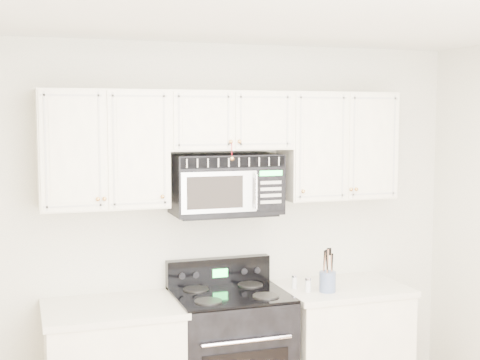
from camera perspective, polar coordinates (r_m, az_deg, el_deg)
name	(u,v)px	position (r m, az deg, el deg)	size (l,w,h in m)	color
room	(330,293)	(3.11, 7.66, -9.53)	(3.51, 3.51, 2.61)	#8A6240
base_cabinet_right	(341,353)	(4.95, 8.60, -14.42)	(0.86, 0.65, 0.92)	white
range	(230,359)	(4.63, -0.85, -15.00)	(0.74, 0.67, 1.11)	black
upper_cabinets	(227,142)	(4.49, -1.15, 3.30)	(2.44, 0.37, 0.75)	white
microwave	(226,184)	(4.48, -1.22, -0.33)	(0.72, 0.41, 0.40)	black
utensil_crock	(327,281)	(4.60, 7.48, -8.50)	(0.11, 0.11, 0.30)	slate
shaker_salt	(294,282)	(4.67, 4.66, -8.64)	(0.04, 0.04, 0.09)	silver
shaker_pepper	(308,285)	(4.58, 5.82, -8.89)	(0.04, 0.04, 0.10)	silver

